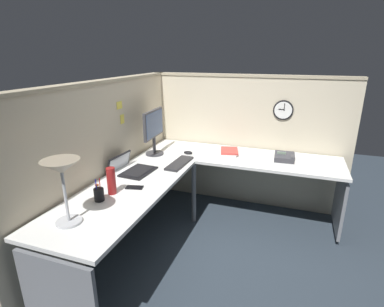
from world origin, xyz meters
The scene contains 17 objects.
ground_plane centered at (0.00, 0.00, 0.00)m, with size 6.80×6.80×0.00m, color #2D3842.
cubicle_wall_back centered at (-0.36, 0.87, 0.79)m, with size 2.57×0.12×1.58m.
cubicle_wall_right centered at (0.87, -0.27, 0.79)m, with size 0.12×2.37×1.58m.
desk centered at (-0.15, -0.05, 0.63)m, with size 2.35×2.15×0.73m.
monitor centered at (0.20, 0.64, 1.02)m, with size 0.46×0.20×0.50m.
laptop centered at (-0.33, 0.64, 0.75)m, with size 0.36×0.40×0.22m.
keyboard centered at (0.00, 0.26, 0.74)m, with size 0.43×0.14×0.02m, color #232326.
computer_mouse centered at (0.34, 0.29, 0.75)m, with size 0.06×0.10×0.03m, color black.
desk_lamp_dome centered at (-1.27, 0.55, 1.09)m, with size 0.24×0.24×0.44m.
pen_cup centered at (-0.94, 0.55, 0.78)m, with size 0.08×0.08×0.18m.
cell_phone centered at (-0.65, 0.41, 0.73)m, with size 0.07×0.14×0.01m, color black.
thermos_flask centered at (-0.80, 0.52, 0.84)m, with size 0.07×0.07×0.22m, color maroon.
office_phone centered at (0.46, -0.75, 0.77)m, with size 0.20×0.22×0.11m.
book_stack centered at (0.50, -0.14, 0.75)m, with size 0.31×0.25×0.04m.
wall_clock centered at (0.82, -0.67, 1.20)m, with size 0.04×0.22×0.22m.
pinned_note_leftmost centered at (-0.16, 0.82, 1.33)m, with size 0.09×0.00×0.07m, color #EAD84C.
pinned_note_middle centered at (-0.12, 0.82, 1.18)m, with size 0.06×0.00×0.09m, color #EAD84C.
Camera 1 is at (-2.63, -0.80, 1.80)m, focal length 27.75 mm.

